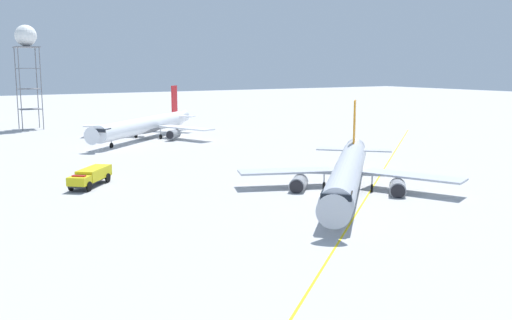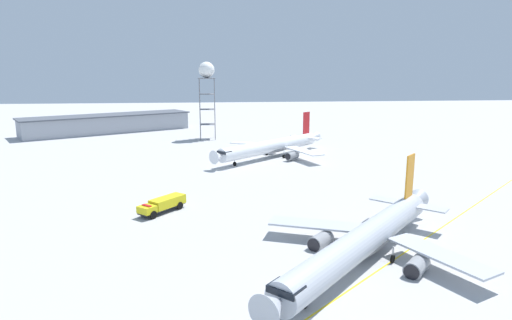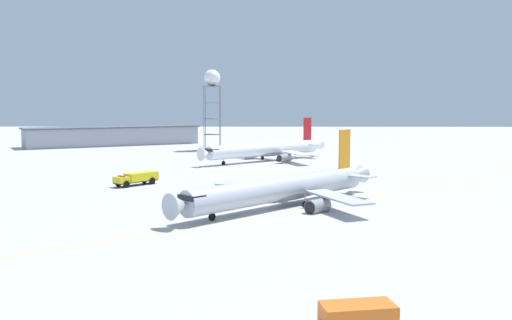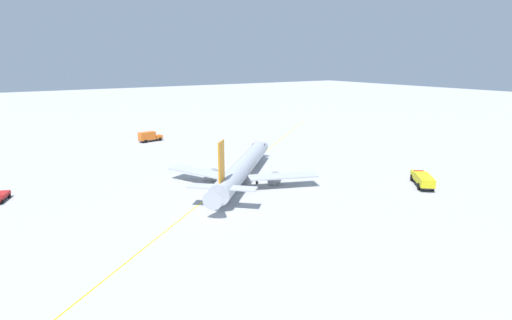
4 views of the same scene
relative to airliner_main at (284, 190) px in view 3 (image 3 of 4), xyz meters
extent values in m
plane|color=#B2B2B2|center=(-0.64, -2.46, -2.74)|extent=(600.00, 600.00, 0.00)
cylinder|color=#B2B7C1|center=(0.40, -0.38, 0.19)|extent=(30.32, 29.31, 3.81)
cone|color=#B2B7C1|center=(15.11, -14.49, 0.19)|extent=(4.67, 4.69, 3.62)
cone|color=#B2B7C1|center=(-14.53, 13.94, 0.49)|extent=(5.13, 5.10, 3.24)
cube|color=black|center=(13.52, -12.97, 1.05)|extent=(3.97, 4.00, 0.70)
ellipsoid|color=slate|center=(-0.99, 0.95, -0.86)|extent=(12.34, 12.03, 2.09)
cube|color=orange|center=(-11.78, 11.31, 5.55)|extent=(2.48, 2.39, 6.92)
cube|color=#B2B7C1|center=(-9.43, 13.76, 0.95)|extent=(5.53, 5.60, 0.20)
cube|color=#B2B7C1|center=(-14.14, 8.85, 0.95)|extent=(5.53, 5.60, 0.20)
cube|color=#B2B7C1|center=(4.30, 8.10, -0.48)|extent=(14.21, 9.09, 0.28)
cube|color=#B2B7C1|center=(-7.91, -4.63, -0.48)|extent=(8.62, 14.28, 0.28)
cylinder|color=gray|center=(4.51, 5.02, -1.84)|extent=(4.35, 4.30, 2.22)
cylinder|color=black|center=(5.96, 3.63, -1.84)|extent=(1.41, 1.47, 1.89)
cylinder|color=gray|center=(-4.83, -4.72, -1.84)|extent=(4.35, 4.30, 2.22)
cylinder|color=black|center=(-3.38, -6.10, -1.84)|extent=(1.41, 1.47, 1.89)
cylinder|color=#9EA0A5|center=(10.92, -10.48, -1.33)|extent=(0.20, 0.20, 1.71)
cylinder|color=black|center=(10.92, -10.48, -2.19)|extent=(1.00, 0.98, 1.10)
cylinder|color=#9EA0A5|center=(1.30, 3.33, -1.33)|extent=(0.20, 0.20, 1.71)
cylinder|color=black|center=(1.30, 3.33, -2.19)|extent=(1.00, 0.98, 1.10)
cylinder|color=#9EA0A5|center=(-3.27, -1.44, -1.33)|extent=(0.20, 0.20, 1.71)
cylinder|color=black|center=(-3.27, -1.44, -2.19)|extent=(1.00, 0.98, 1.10)
cylinder|color=white|center=(-69.90, -2.66, 0.65)|extent=(28.92, 31.71, 3.73)
cone|color=white|center=(-56.03, -18.17, 0.65)|extent=(4.64, 4.60, 3.55)
cone|color=white|center=(-83.97, 13.07, 0.95)|extent=(5.03, 5.10, 3.17)
cube|color=black|center=(-57.50, -16.53, 1.49)|extent=(3.97, 3.90, 0.70)
ellipsoid|color=gray|center=(-71.21, -1.20, -0.38)|extent=(11.91, 12.76, 2.05)
cube|color=red|center=(-81.40, 10.20, 5.92)|extent=(2.31, 2.55, 6.82)
cube|color=white|center=(-79.14, 12.22, 1.39)|extent=(5.15, 4.99, 0.20)
cube|color=white|center=(-83.66, 8.18, 1.39)|extent=(5.15, 4.99, 0.20)
cube|color=white|center=(-65.04, 5.94, -0.01)|extent=(15.35, 8.67, 0.28)
cube|color=white|center=(-78.99, -6.53, -0.01)|extent=(10.04, 15.08, 0.28)
cylinder|color=gray|center=(-65.12, 2.66, -1.32)|extent=(4.16, 4.29, 2.12)
cylinder|color=black|center=(-63.80, 1.19, -1.32)|extent=(1.44, 1.31, 1.80)
cylinder|color=gray|center=(-75.72, -6.81, -1.32)|extent=(4.16, 4.29, 2.12)
cylinder|color=black|center=(-74.40, -8.29, -1.32)|extent=(1.44, 1.31, 1.80)
cylinder|color=#9EA0A5|center=(-59.97, -13.76, -1.10)|extent=(0.20, 0.20, 2.18)
cylinder|color=black|center=(-59.97, -13.76, -2.19)|extent=(0.96, 1.02, 1.10)
cylinder|color=#9EA0A5|center=(-68.77, 0.98, -1.10)|extent=(0.20, 0.20, 2.18)
cylinder|color=black|center=(-68.77, 0.98, -2.19)|extent=(0.96, 1.02, 1.10)
cylinder|color=#9EA0A5|center=(-73.64, -3.38, -1.10)|extent=(0.20, 0.20, 2.18)
cylinder|color=black|center=(-73.64, -3.38, -2.19)|extent=(0.96, 1.02, 1.10)
cube|color=#232326|center=(-22.82, -28.75, -1.94)|extent=(8.55, 7.86, 0.20)
cube|color=yellow|center=(-20.20, -31.03, -1.24)|extent=(3.58, 3.60, 1.20)
cube|color=black|center=(-19.37, -31.75, -1.06)|extent=(1.54, 1.76, 0.67)
cube|color=yellow|center=(-23.80, -27.90, -1.04)|extent=(6.86, 6.46, 1.60)
cube|color=red|center=(-20.20, -31.03, -0.54)|extent=(1.69, 1.81, 0.16)
cylinder|color=black|center=(-19.47, -29.88, -2.04)|extent=(1.24, 1.13, 1.40)
cylinder|color=black|center=(-21.24, -31.91, -2.04)|extent=(1.24, 1.13, 1.40)
cylinder|color=black|center=(-24.19, -25.77, -2.04)|extent=(1.24, 1.13, 1.40)
cylinder|color=black|center=(-25.96, -27.80, -2.04)|extent=(1.24, 1.13, 1.40)
cylinder|color=slate|center=(-105.07, -18.18, 8.24)|extent=(0.24, 0.24, 21.97)
cylinder|color=slate|center=(-110.48, -18.18, 8.24)|extent=(0.24, 0.24, 21.97)
cylinder|color=slate|center=(-110.48, -23.59, 8.24)|extent=(0.24, 0.24, 21.97)
cylinder|color=slate|center=(-105.07, -23.59, 8.24)|extent=(0.24, 0.24, 21.97)
cube|color=slate|center=(-107.77, -20.88, 2.75)|extent=(5.61, 5.61, 0.16)
cube|color=slate|center=(-107.77, -20.88, 8.24)|extent=(5.61, 5.61, 0.16)
cube|color=slate|center=(-107.77, -20.88, 13.73)|extent=(5.61, 5.61, 0.16)
cube|color=slate|center=(-107.77, -20.88, 19.38)|extent=(6.21, 6.21, 0.30)
sphere|color=white|center=(-107.77, -20.88, 22.38)|extent=(5.70, 5.70, 5.70)
cube|color=#999EA8|center=(-129.43, -61.44, 0.68)|extent=(44.38, 63.64, 6.84)
cube|color=#4C515B|center=(-129.43, -61.44, 4.35)|extent=(46.02, 65.27, 0.50)
cube|color=yellow|center=(4.98, -1.39, -2.74)|extent=(115.49, 135.48, 0.01)
camera|label=1|loc=(60.16, -51.54, 14.59)|focal=40.95mm
camera|label=2|loc=(51.62, -20.01, 21.81)|focal=30.27mm
camera|label=3|loc=(88.65, -3.40, 13.78)|focal=39.49mm
camera|label=4|loc=(-71.52, 43.22, 22.38)|focal=28.93mm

